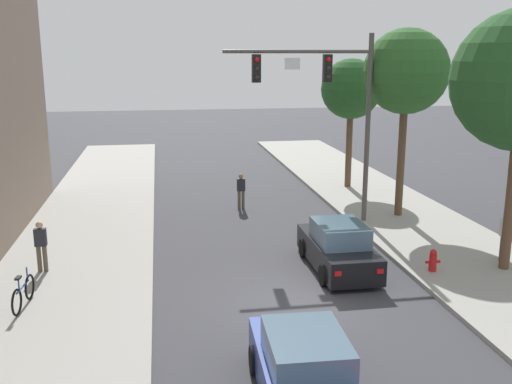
{
  "coord_description": "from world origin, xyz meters",
  "views": [
    {
      "loc": [
        -3.63,
        -14.9,
        6.83
      ],
      "look_at": [
        -0.27,
        5.25,
        2.0
      ],
      "focal_mm": 40.81,
      "sensor_mm": 36.0,
      "label": 1
    }
  ],
  "objects_px": {
    "car_lead_black": "(338,248)",
    "pedestrian_crossing_road": "(241,189)",
    "street_tree_second": "(406,72)",
    "traffic_signal_mast": "(329,95)",
    "fire_hydrant": "(433,260)",
    "car_following_blue": "(304,373)",
    "pedestrian_sidewalk_right_walker": "(506,234)",
    "pedestrian_sidewalk_left_walker": "(41,244)",
    "bicycle_leaning": "(23,293)",
    "street_tree_third": "(351,90)"
  },
  "relations": [
    {
      "from": "pedestrian_sidewalk_right_walker",
      "to": "pedestrian_sidewalk_left_walker",
      "type": "bearing_deg",
      "value": 174.3
    },
    {
      "from": "traffic_signal_mast",
      "to": "fire_hydrant",
      "type": "bearing_deg",
      "value": -73.28
    },
    {
      "from": "pedestrian_sidewalk_right_walker",
      "to": "traffic_signal_mast",
      "type": "bearing_deg",
      "value": 130.0
    },
    {
      "from": "traffic_signal_mast",
      "to": "bicycle_leaning",
      "type": "height_order",
      "value": "traffic_signal_mast"
    },
    {
      "from": "car_following_blue",
      "to": "street_tree_second",
      "type": "xyz_separation_m",
      "value": [
        7.32,
        12.67,
        5.41
      ]
    },
    {
      "from": "traffic_signal_mast",
      "to": "pedestrian_sidewalk_right_walker",
      "type": "bearing_deg",
      "value": -50.0
    },
    {
      "from": "fire_hydrant",
      "to": "street_tree_third",
      "type": "height_order",
      "value": "street_tree_third"
    },
    {
      "from": "pedestrian_sidewalk_right_walker",
      "to": "bicycle_leaning",
      "type": "height_order",
      "value": "pedestrian_sidewalk_right_walker"
    },
    {
      "from": "car_following_blue",
      "to": "pedestrian_sidewalk_right_walker",
      "type": "distance_m",
      "value": 10.83
    },
    {
      "from": "car_following_blue",
      "to": "bicycle_leaning",
      "type": "xyz_separation_m",
      "value": [
        -6.44,
        5.49,
        -0.18
      ]
    },
    {
      "from": "pedestrian_sidewalk_left_walker",
      "to": "pedestrian_crossing_road",
      "type": "bearing_deg",
      "value": 43.99
    },
    {
      "from": "traffic_signal_mast",
      "to": "car_following_blue",
      "type": "height_order",
      "value": "traffic_signal_mast"
    },
    {
      "from": "traffic_signal_mast",
      "to": "pedestrian_sidewalk_left_walker",
      "type": "relative_size",
      "value": 4.57
    },
    {
      "from": "pedestrian_sidewalk_left_walker",
      "to": "pedestrian_crossing_road",
      "type": "distance_m",
      "value": 10.19
    },
    {
      "from": "car_lead_black",
      "to": "street_tree_third",
      "type": "distance_m",
      "value": 12.62
    },
    {
      "from": "pedestrian_sidewalk_left_walker",
      "to": "street_tree_second",
      "type": "distance_m",
      "value": 15.33
    },
    {
      "from": "street_tree_second",
      "to": "fire_hydrant",
      "type": "bearing_deg",
      "value": -103.71
    },
    {
      "from": "pedestrian_sidewalk_left_walker",
      "to": "bicycle_leaning",
      "type": "relative_size",
      "value": 0.93
    },
    {
      "from": "pedestrian_sidewalk_left_walker",
      "to": "fire_hydrant",
      "type": "xyz_separation_m",
      "value": [
        12.17,
        -2.0,
        -0.56
      ]
    },
    {
      "from": "pedestrian_sidewalk_right_walker",
      "to": "pedestrian_crossing_road",
      "type": "bearing_deg",
      "value": 131.6
    },
    {
      "from": "pedestrian_crossing_road",
      "to": "car_following_blue",
      "type": "bearing_deg",
      "value": -93.36
    },
    {
      "from": "fire_hydrant",
      "to": "street_tree_third",
      "type": "distance_m",
      "value": 13.05
    },
    {
      "from": "street_tree_third",
      "to": "street_tree_second",
      "type": "bearing_deg",
      "value": -86.11
    },
    {
      "from": "car_following_blue",
      "to": "pedestrian_sidewalk_right_walker",
      "type": "relative_size",
      "value": 2.62
    },
    {
      "from": "car_lead_black",
      "to": "pedestrian_crossing_road",
      "type": "relative_size",
      "value": 2.59
    },
    {
      "from": "pedestrian_crossing_road",
      "to": "street_tree_second",
      "type": "distance_m",
      "value": 8.67
    },
    {
      "from": "bicycle_leaning",
      "to": "street_tree_third",
      "type": "height_order",
      "value": "street_tree_third"
    },
    {
      "from": "pedestrian_sidewalk_left_walker",
      "to": "pedestrian_sidewalk_right_walker",
      "type": "distance_m",
      "value": 15.02
    },
    {
      "from": "traffic_signal_mast",
      "to": "pedestrian_crossing_road",
      "type": "distance_m",
      "value": 6.21
    },
    {
      "from": "fire_hydrant",
      "to": "street_tree_second",
      "type": "distance_m",
      "value": 8.73
    },
    {
      "from": "car_following_blue",
      "to": "pedestrian_sidewalk_right_walker",
      "type": "xyz_separation_m",
      "value": [
        8.51,
        6.7,
        0.34
      ]
    },
    {
      "from": "pedestrian_sidewalk_left_walker",
      "to": "fire_hydrant",
      "type": "relative_size",
      "value": 2.28
    },
    {
      "from": "car_lead_black",
      "to": "street_tree_second",
      "type": "height_order",
      "value": "street_tree_second"
    },
    {
      "from": "pedestrian_crossing_road",
      "to": "bicycle_leaning",
      "type": "distance_m",
      "value": 12.23
    },
    {
      "from": "car_lead_black",
      "to": "pedestrian_crossing_road",
      "type": "height_order",
      "value": "pedestrian_crossing_road"
    },
    {
      "from": "bicycle_leaning",
      "to": "traffic_signal_mast",
      "type": "bearing_deg",
      "value": 32.53
    },
    {
      "from": "car_lead_black",
      "to": "pedestrian_sidewalk_left_walker",
      "type": "bearing_deg",
      "value": 174.04
    },
    {
      "from": "pedestrian_sidewalk_right_walker",
      "to": "fire_hydrant",
      "type": "bearing_deg",
      "value": -169.64
    },
    {
      "from": "car_following_blue",
      "to": "street_tree_second",
      "type": "distance_m",
      "value": 15.61
    },
    {
      "from": "car_following_blue",
      "to": "street_tree_third",
      "type": "height_order",
      "value": "street_tree_third"
    },
    {
      "from": "car_following_blue",
      "to": "fire_hydrant",
      "type": "bearing_deg",
      "value": 47.16
    },
    {
      "from": "street_tree_second",
      "to": "pedestrian_crossing_road",
      "type": "bearing_deg",
      "value": 158.03
    },
    {
      "from": "fire_hydrant",
      "to": "street_tree_second",
      "type": "relative_size",
      "value": 0.09
    },
    {
      "from": "car_lead_black",
      "to": "pedestrian_crossing_road",
      "type": "distance_m",
      "value": 8.31
    },
    {
      "from": "pedestrian_sidewalk_right_walker",
      "to": "street_tree_second",
      "type": "relative_size",
      "value": 0.21
    },
    {
      "from": "pedestrian_sidewalk_right_walker",
      "to": "bicycle_leaning",
      "type": "distance_m",
      "value": 15.01
    },
    {
      "from": "pedestrian_crossing_road",
      "to": "car_lead_black",
      "type": "bearing_deg",
      "value": -75.8
    },
    {
      "from": "traffic_signal_mast",
      "to": "car_following_blue",
      "type": "bearing_deg",
      "value": -108.09
    },
    {
      "from": "pedestrian_crossing_road",
      "to": "bicycle_leaning",
      "type": "height_order",
      "value": "pedestrian_crossing_road"
    },
    {
      "from": "pedestrian_sidewalk_left_walker",
      "to": "bicycle_leaning",
      "type": "bearing_deg",
      "value": -90.15
    }
  ]
}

